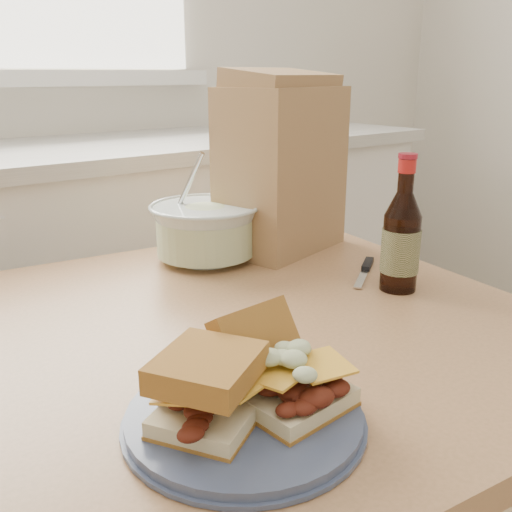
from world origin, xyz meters
TOP-DOWN VIEW (x-y plane):
  - cabinet_run at (-0.00, 1.70)m, footprint 2.50×0.64m
  - dining_table at (-0.02, 0.75)m, footprint 1.02×1.02m
  - plate at (-0.21, 0.53)m, footprint 0.27×0.27m
  - sandwich_left at (-0.25, 0.54)m, footprint 0.14×0.14m
  - sandwich_right at (-0.16, 0.53)m, footprint 0.12×0.17m
  - coleslaw_bowl at (0.08, 1.05)m, footprint 0.23×0.23m
  - beer_bottle at (0.26, 0.70)m, footprint 0.07×0.07m
  - knife at (0.30, 0.80)m, footprint 0.15×0.11m
  - paper_bag at (0.26, 1.03)m, footprint 0.30×0.23m

SIDE VIEW (x-z plane):
  - cabinet_run at x=0.00m, z-range 0.00..0.94m
  - dining_table at x=-0.02m, z-range 0.27..1.03m
  - knife at x=0.30m, z-range 0.76..0.77m
  - plate at x=-0.21m, z-range 0.76..0.78m
  - sandwich_right at x=-0.16m, z-range 0.76..0.86m
  - sandwich_left at x=-0.25m, z-range 0.78..0.86m
  - coleslaw_bowl at x=0.08m, z-range 0.70..0.93m
  - beer_bottle at x=0.26m, z-range 0.73..0.98m
  - paper_bag at x=0.26m, z-range 0.76..1.11m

